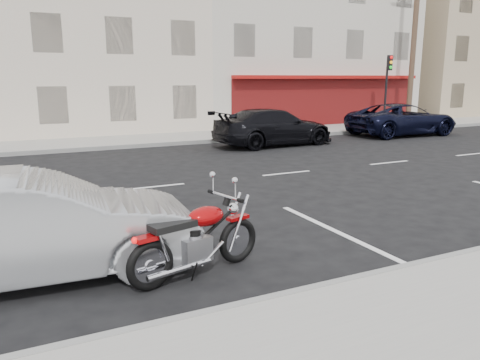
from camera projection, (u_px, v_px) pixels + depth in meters
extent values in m
plane|color=black|center=(225.00, 180.00, 12.98)|extent=(120.00, 120.00, 0.00)
cube|color=gray|center=(19.00, 147.00, 18.46)|extent=(80.00, 3.40, 0.15)
cube|color=gray|center=(56.00, 353.00, 4.68)|extent=(80.00, 0.12, 0.16)
cube|color=gray|center=(20.00, 153.00, 16.97)|extent=(80.00, 0.12, 0.16)
cube|color=beige|center=(67.00, 21.00, 25.20)|extent=(12.00, 12.00, 11.50)
cube|color=beige|center=(275.00, 23.00, 30.66)|extent=(14.00, 12.00, 12.50)
cube|color=tan|center=(438.00, 43.00, 37.24)|extent=(12.00, 12.00, 11.00)
cylinder|color=#422D1E|center=(414.00, 43.00, 26.17)|extent=(0.30, 0.30, 9.00)
cylinder|color=black|center=(385.00, 96.00, 25.76)|extent=(0.12, 0.12, 3.20)
cube|color=black|center=(390.00, 63.00, 25.24)|extent=(0.26, 0.18, 0.80)
cylinder|color=beige|center=(362.00, 121.00, 25.48)|extent=(0.20, 0.20, 0.60)
sphere|color=beige|center=(362.00, 115.00, 25.42)|extent=(0.20, 0.20, 0.20)
torus|color=black|center=(274.00, 231.00, 7.61)|extent=(0.70, 0.28, 0.70)
torus|color=black|center=(199.00, 253.00, 6.66)|extent=(0.70, 0.28, 0.70)
cube|color=#930507|center=(275.00, 209.00, 7.53)|extent=(0.38, 0.22, 0.05)
cube|color=#930507|center=(196.00, 227.00, 6.55)|extent=(0.34, 0.24, 0.06)
cube|color=gray|center=(237.00, 238.00, 7.09)|extent=(0.50, 0.41, 0.35)
ellipsoid|color=#930507|center=(247.00, 208.00, 7.13)|extent=(0.65, 0.49, 0.28)
cube|color=black|center=(219.00, 216.00, 6.78)|extent=(0.69, 0.42, 0.09)
cylinder|color=silver|center=(264.00, 189.00, 7.30)|extent=(0.21, 0.71, 0.04)
sphere|color=silver|center=(271.00, 201.00, 7.44)|extent=(0.18, 0.18, 0.18)
cylinder|color=silver|center=(225.00, 256.00, 6.80)|extent=(0.98, 0.32, 0.08)
cylinder|color=silver|center=(213.00, 251.00, 7.02)|extent=(0.98, 0.32, 0.08)
cylinder|color=silver|center=(272.00, 213.00, 7.51)|extent=(0.40, 0.14, 0.83)
cylinder|color=black|center=(248.00, 224.00, 7.19)|extent=(0.82, 0.25, 0.51)
imported|color=#A5A8AD|center=(33.00, 228.00, 6.43)|extent=(4.69, 1.93, 1.51)
imported|color=black|center=(402.00, 119.00, 22.80)|extent=(5.61, 2.68, 1.54)
imported|color=black|center=(274.00, 127.00, 19.37)|extent=(5.39, 2.52, 1.52)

